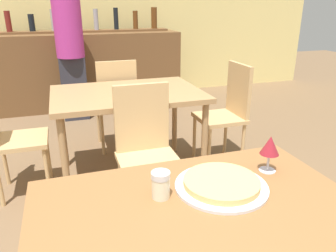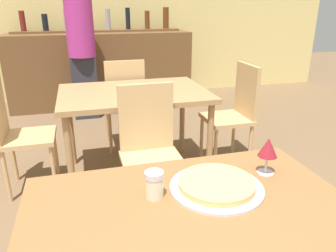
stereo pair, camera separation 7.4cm
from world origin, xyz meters
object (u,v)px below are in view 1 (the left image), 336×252
at_px(chair_far_side_left, 7,131).
at_px(chair_far_side_front, 146,145).
at_px(person_standing, 70,48).
at_px(wine_glass, 270,146).
at_px(pizza_tray, 221,184).
at_px(cheese_shaker, 161,185).
at_px(chair_far_side_right, 228,108).
at_px(chair_far_side_back, 116,100).

bearing_deg(chair_far_side_left, chair_far_side_front, -122.28).
height_order(chair_far_side_front, person_standing, person_standing).
bearing_deg(chair_far_side_front, wine_glass, -72.04).
distance_m(pizza_tray, cheese_shaker, 0.25).
xyz_separation_m(chair_far_side_right, wine_glass, (-0.63, -1.52, 0.34)).
bearing_deg(person_standing, wine_glass, -78.60).
distance_m(chair_far_side_front, pizza_tray, 1.02).
bearing_deg(chair_far_side_right, wine_glass, -22.61).
bearing_deg(cheese_shaker, chair_far_side_front, 78.98).
height_order(pizza_tray, cheese_shaker, cheese_shaker).
relative_size(chair_far_side_left, pizza_tray, 2.61).
distance_m(cheese_shaker, person_standing, 3.32).
distance_m(chair_far_side_left, chair_far_side_right, 1.87).
distance_m(chair_far_side_left, cheese_shaker, 1.76).
bearing_deg(chair_far_side_right, pizza_tray, -29.16).
xyz_separation_m(pizza_tray, wine_glass, (0.25, 0.06, 0.10)).
bearing_deg(chair_far_side_back, chair_far_side_right, 147.72).
xyz_separation_m(chair_far_side_left, chair_far_side_right, (1.87, 0.00, 0.00)).
distance_m(cheese_shaker, wine_glass, 0.50).
bearing_deg(person_standing, chair_far_side_left, -108.28).
bearing_deg(cheese_shaker, wine_glass, 6.23).
xyz_separation_m(chair_far_side_back, wine_glass, (0.30, -2.11, 0.34)).
distance_m(chair_far_side_back, chair_far_side_left, 1.10).
bearing_deg(chair_far_side_right, chair_far_side_back, -122.28).
relative_size(chair_far_side_left, chair_far_side_right, 1.00).
bearing_deg(chair_far_side_back, person_standing, -72.83).
distance_m(pizza_tray, wine_glass, 0.28).
height_order(person_standing, wine_glass, person_standing).
height_order(chair_far_side_left, chair_far_side_right, same).
relative_size(pizza_tray, cheese_shaker, 3.49).
distance_m(chair_far_side_right, cheese_shaker, 1.95).
height_order(chair_far_side_back, person_standing, person_standing).
bearing_deg(person_standing, cheese_shaker, -87.14).
xyz_separation_m(chair_far_side_back, person_standing, (-0.36, 1.16, 0.38)).
height_order(chair_far_side_front, pizza_tray, chair_far_side_front).
bearing_deg(chair_far_side_back, wine_glass, 98.13).
bearing_deg(wine_glass, cheese_shaker, -173.77).
relative_size(chair_far_side_left, cheese_shaker, 9.11).
height_order(chair_far_side_front, cheese_shaker, chair_far_side_front).
bearing_deg(pizza_tray, cheese_shaker, 177.78).
xyz_separation_m(chair_far_side_front, person_standing, (-0.36, 2.33, 0.38)).
xyz_separation_m(chair_far_side_right, person_standing, (-1.29, 1.75, 0.38)).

